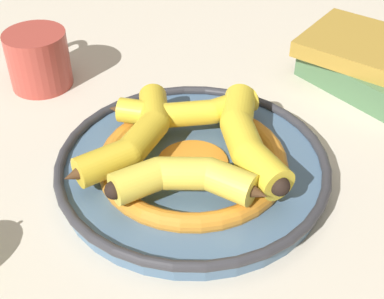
% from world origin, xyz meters
% --- Properties ---
extents(ground_plane, '(2.80, 2.80, 0.00)m').
position_xyz_m(ground_plane, '(0.00, 0.00, 0.00)').
color(ground_plane, beige).
extents(decorative_bowl, '(0.32, 0.32, 0.03)m').
position_xyz_m(decorative_bowl, '(-0.01, 0.00, 0.02)').
color(decorative_bowl, slate).
rests_on(decorative_bowl, ground_plane).
extents(banana_a, '(0.12, 0.18, 0.04)m').
position_xyz_m(banana_a, '(0.04, -0.03, 0.05)').
color(banana_a, yellow).
rests_on(banana_a, decorative_bowl).
extents(banana_b, '(0.14, 0.13, 0.04)m').
position_xyz_m(banana_b, '(-0.05, -0.05, 0.05)').
color(banana_b, yellow).
rests_on(banana_b, decorative_bowl).
extents(banana_c, '(0.18, 0.11, 0.03)m').
position_xyz_m(banana_c, '(-0.06, 0.05, 0.05)').
color(banana_c, gold).
rests_on(banana_c, decorative_bowl).
extents(banana_d, '(0.17, 0.12, 0.03)m').
position_xyz_m(banana_d, '(0.02, 0.06, 0.05)').
color(banana_d, yellow).
rests_on(banana_d, decorative_bowl).
extents(book_stack, '(0.19, 0.23, 0.06)m').
position_xyz_m(book_stack, '(0.33, 0.00, 0.03)').
color(book_stack, '#4C754C').
rests_on(book_stack, ground_plane).
extents(coffee_mug, '(0.09, 0.13, 0.08)m').
position_xyz_m(coffee_mug, '(-0.05, 0.30, 0.04)').
color(coffee_mug, '#B24238').
rests_on(coffee_mug, ground_plane).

